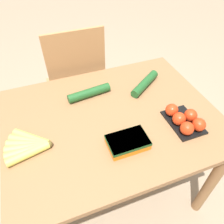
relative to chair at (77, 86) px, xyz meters
The scene contains 8 objects.
ground_plane 0.79m from the chair, 84.34° to the right, with size 12.00×12.00×0.00m, color gray.
dining_table 0.62m from the chair, 84.34° to the right, with size 1.10×0.85×0.73m.
chair is the anchor object (origin of this frame).
banana_bunch 0.80m from the chair, 118.38° to the right, with size 0.20×0.20×0.04m.
tomato_pack 0.91m from the chair, 64.69° to the right, with size 0.14×0.21×0.08m.
carrot_bag 0.85m from the chair, 86.03° to the right, with size 0.18×0.12×0.04m.
cucumber_near 0.48m from the chair, 90.54° to the right, with size 0.25×0.08×0.05m.
cucumber_far 0.61m from the chair, 53.35° to the right, with size 0.23×0.18×0.05m.
Camera 1 is at (-0.28, -0.75, 1.55)m, focal length 35.00 mm.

